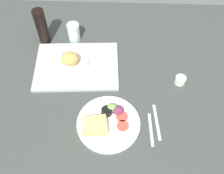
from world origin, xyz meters
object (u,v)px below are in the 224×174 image
Objects in this scene: plate_with_salad at (107,122)px; fork at (151,129)px; serving_tray at (77,66)px; soda_bottle at (42,27)px; drinking_glass at (74,32)px; knife at (157,122)px; espresso_cup at (180,80)px; bread_plate_near at (70,61)px.

fork is (20.65, -2.41, -1.40)cm from plate_with_salad.
soda_bottle reaches higher than serving_tray.
knife is (45.53, -53.48, -5.37)cm from drinking_glass.
fork is at bearing -120.44° from espresso_cup.
bread_plate_near reaches higher than knife.
serving_tray is 2.37× the size of knife.
soda_bottle is 81.20cm from espresso_cup.
espresso_cup is (37.05, 25.50, 0.35)cm from plate_with_salad.
drinking_glass is at bearing 111.67° from plate_with_salad.
plate_with_salad is 1.76× the size of fork.
bread_plate_near is 1.72× the size of drinking_glass.
drinking_glass is (-0.47, 20.89, 1.15)cm from bread_plate_near.
soda_bottle is at bearing -172.19° from drinking_glass.
bread_plate_near is at bearing 45.69° from fork.
bread_plate_near is 3.46× the size of espresso_cup.
bread_plate_near is 40.44cm from plate_with_salad.
plate_with_salad is at bearing -145.46° from espresso_cup.
soda_bottle is (-17.00, -2.33, 5.60)cm from drinking_glass.
soda_bottle reaches higher than fork.
espresso_cup is 0.33× the size of fork.
serving_tray is 1.50× the size of plate_with_salad.
espresso_cup reaches higher than fork.
espresso_cup is (75.93, -27.24, -9.22)cm from soda_bottle.
plate_with_salad is 2.67× the size of drinking_glass.
espresso_cup is at bearing -33.72° from fork.
bread_plate_near reaches higher than serving_tray.
espresso_cup is at bearing -26.64° from drinking_glass.
fork is at bearing -6.65° from plate_with_salad.
drinking_glass reaches higher than plate_with_salad.
soda_bottle is at bearing 160.27° from espresso_cup.
fork and knife have the same top height.
fork is at bearing -41.03° from bread_plate_near.
knife is (23.65, 1.59, -1.40)cm from plate_with_salad.
serving_tray is at bearing 118.22° from plate_with_salad.
soda_bottle is at bearing 126.40° from plate_with_salad.
soda_bottle is 81.89cm from fork.
knife is at bearing -37.69° from serving_tray.
drinking_glass is 66.04cm from espresso_cup.
espresso_cup reaches higher than serving_tray.
plate_with_salad is (21.41, -34.19, -2.82)cm from bread_plate_near.
knife is (62.53, -51.15, -10.97)cm from soda_bottle.
knife is at bearing -40.16° from fork.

